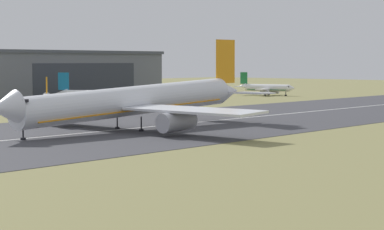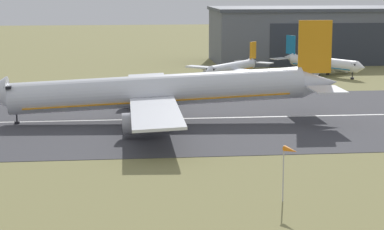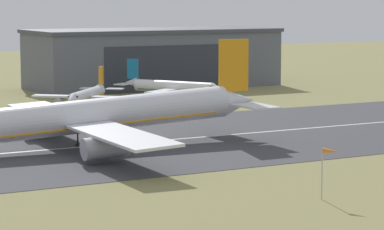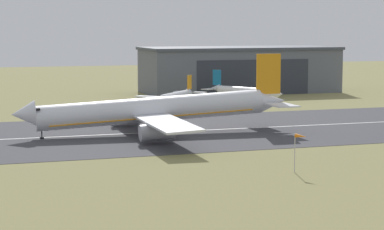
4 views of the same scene
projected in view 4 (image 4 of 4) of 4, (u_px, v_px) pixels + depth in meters
name	position (u px, v px, depth m)	size (l,w,h in m)	color
runway_strip	(281.00, 127.00, 166.51)	(403.66, 54.96, 0.06)	#3D3D42
runway_centreline	(281.00, 127.00, 166.51)	(363.30, 0.70, 0.01)	silver
hangar_building	(240.00, 70.00, 252.35)	(65.62, 25.60, 15.30)	slate
airplane_landing	(154.00, 110.00, 154.64)	(58.61, 56.13, 16.41)	silver
airplane_parked_west	(246.00, 92.00, 220.98)	(22.03, 25.30, 9.07)	white
airplane_parked_far_east	(176.00, 97.00, 209.34)	(21.34, 20.95, 8.11)	silver
windsock_pole	(300.00, 139.00, 113.48)	(1.38, 2.17, 6.05)	#B7B7BC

